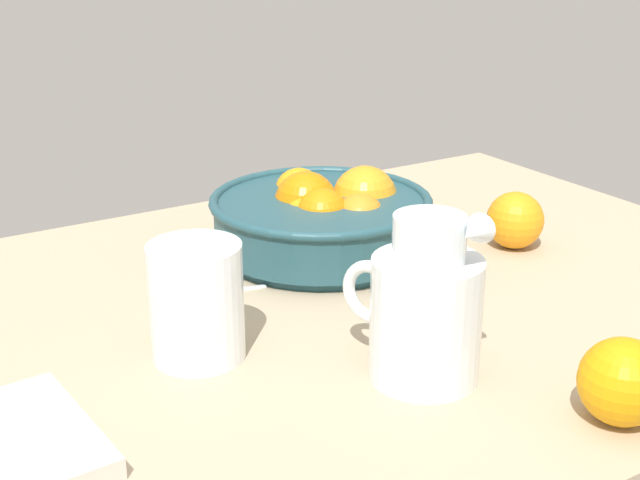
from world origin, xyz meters
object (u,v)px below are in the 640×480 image
Objects in this scene: juice_glass at (197,309)px; loose_orange_1 at (515,220)px; spoon at (187,294)px; fruit_bowl at (323,218)px; juice_pitcher at (425,317)px; loose_orange_0 at (623,382)px.

loose_orange_1 is (47.66, 5.98, -1.36)cm from juice_glass.
loose_orange_1 reaches higher than spoon.
fruit_bowl is 3.79× the size of loose_orange_1.
loose_orange_1 is 0.54× the size of spoon.
spoon is at bearing 112.33° from juice_pitcher.
juice_glass reaches higher than fruit_bowl.
fruit_bowl is 31.10cm from juice_glass.
fruit_bowl reaches higher than loose_orange_1.
loose_orange_1 is 43.77cm from spoon.
spoon is (-21.22, 43.61, -3.42)cm from loose_orange_0.
juice_pitcher is at bearing -105.78° from fruit_bowl.
loose_orange_0 is (25.91, -30.05, -1.25)cm from juice_glass.
juice_pitcher reaches higher than loose_orange_0.
loose_orange_1 is (21.75, 36.03, -0.12)cm from loose_orange_0.
spoon is at bearing -168.76° from fruit_bowl.
juice_pitcher is at bearing -42.26° from juice_glass.
fruit_bowl is 2.40× the size of juice_glass.
loose_orange_0 is 48.62cm from spoon.
spoon is (-42.98, 7.58, -3.30)cm from loose_orange_1.
loose_orange_1 is at bearing -10.00° from spoon.
juice_pitcher is 1.43× the size of juice_glass.
juice_pitcher is 2.19× the size of loose_orange_0.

